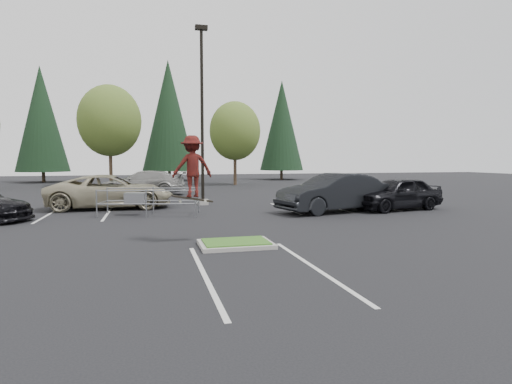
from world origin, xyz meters
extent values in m
plane|color=black|center=(0.00, 0.00, 0.00)|extent=(120.00, 120.00, 0.00)
cube|color=gray|center=(0.00, 0.00, 0.06)|extent=(2.20, 1.60, 0.12)
cube|color=#2A6620|center=(0.00, 0.00, 0.13)|extent=(1.95, 1.35, 0.05)
cube|color=beige|center=(-4.50, 9.00, 0.00)|extent=(0.12, 5.20, 0.01)
cube|color=beige|center=(-7.20, 9.00, 0.00)|extent=(0.12, 5.20, 0.01)
cube|color=beige|center=(4.50, 9.00, 0.00)|extent=(0.12, 5.20, 0.01)
cube|color=beige|center=(7.20, 9.00, 0.00)|extent=(0.12, 5.20, 0.01)
cube|color=beige|center=(9.90, 9.00, 0.00)|extent=(0.12, 5.20, 0.01)
cube|color=beige|center=(-1.35, -3.00, 0.00)|extent=(0.12, 6.00, 0.01)
cube|color=beige|center=(1.35, -3.00, 0.00)|extent=(0.12, 6.00, 0.01)
cube|color=gray|center=(0.50, 12.00, 0.15)|extent=(0.60, 0.60, 0.30)
cylinder|color=black|center=(0.50, 12.00, 5.00)|extent=(0.18, 0.18, 10.00)
cube|color=black|center=(0.50, 12.00, 10.00)|extent=(0.70, 0.35, 0.25)
cylinder|color=#38281C|center=(-6.00, 30.50, 1.75)|extent=(0.32, 0.32, 3.50)
ellipsoid|color=#385B21|center=(-6.00, 30.50, 6.26)|extent=(5.89, 5.89, 6.77)
sphere|color=#385B21|center=(-5.40, 30.20, 5.52)|extent=(3.68, 3.68, 3.68)
sphere|color=#385B21|center=(-6.50, 30.90, 5.70)|extent=(4.05, 4.05, 4.05)
cylinder|color=#38281C|center=(6.00, 29.80, 1.52)|extent=(0.32, 0.32, 3.04)
ellipsoid|color=#385B21|center=(6.00, 29.80, 5.44)|extent=(5.12, 5.12, 5.89)
sphere|color=#385B21|center=(6.60, 29.50, 4.80)|extent=(3.20, 3.20, 3.20)
sphere|color=#385B21|center=(5.50, 30.20, 4.96)|extent=(3.52, 3.52, 3.52)
cylinder|color=#38281C|center=(-14.00, 40.00, 0.60)|extent=(0.36, 0.36, 1.20)
cone|color=black|center=(-14.00, 40.00, 7.10)|extent=(5.72, 5.72, 11.80)
cylinder|color=#38281C|center=(0.00, 40.50, 0.60)|extent=(0.36, 0.36, 1.20)
cone|color=black|center=(0.00, 40.50, 7.85)|extent=(6.38, 6.38, 13.30)
cylinder|color=#38281C|center=(14.00, 39.50, 0.60)|extent=(0.36, 0.36, 1.20)
cone|color=black|center=(14.00, 39.50, 6.85)|extent=(5.50, 5.50, 11.30)
cylinder|color=gray|center=(-4.84, 7.72, 0.64)|extent=(0.07, 0.07, 1.28)
cylinder|color=gray|center=(-4.50, 9.24, 0.64)|extent=(0.07, 0.07, 1.28)
cylinder|color=gray|center=(-2.67, 7.24, 0.64)|extent=(0.07, 0.07, 1.28)
cylinder|color=gray|center=(-2.33, 8.76, 0.64)|extent=(0.07, 0.07, 1.28)
cylinder|color=gray|center=(-0.50, 6.76, 0.64)|extent=(0.07, 0.07, 1.28)
cylinder|color=gray|center=(-0.16, 8.28, 0.64)|extent=(0.07, 0.07, 1.28)
cylinder|color=gray|center=(-2.67, 7.24, 0.61)|extent=(4.35, 1.01, 0.06)
cylinder|color=gray|center=(-2.67, 7.24, 1.22)|extent=(4.35, 1.01, 0.06)
cylinder|color=gray|center=(-2.33, 8.76, 0.61)|extent=(4.35, 1.01, 0.06)
cylinder|color=gray|center=(-2.33, 8.76, 1.22)|extent=(4.35, 1.01, 0.06)
cube|color=gray|center=(-3.15, 8.14, 0.80)|extent=(1.05, 0.77, 0.53)
cube|color=black|center=(-1.20, 1.00, 1.39)|extent=(1.30, 0.48, 0.27)
cylinder|color=beige|center=(-1.59, 0.87, 1.32)|extent=(0.08, 0.05, 0.08)
cylinder|color=beige|center=(-1.59, 1.13, 1.32)|extent=(0.08, 0.05, 0.08)
cylinder|color=beige|center=(-0.81, 0.87, 1.32)|extent=(0.08, 0.05, 0.08)
cylinder|color=beige|center=(-0.81, 1.13, 1.32)|extent=(0.08, 0.05, 0.08)
imported|color=maroon|center=(-1.20, 1.00, 2.42)|extent=(1.36, 0.91, 1.95)
imported|color=gray|center=(-4.50, 11.38, 0.90)|extent=(6.50, 3.00, 1.80)
imported|color=black|center=(6.42, 7.00, 0.96)|extent=(6.17, 3.40, 1.93)
imported|color=black|center=(10.00, 7.00, 0.86)|extent=(5.37, 3.03, 1.72)
imported|color=gray|center=(-2.85, 19.79, 0.89)|extent=(6.50, 3.69, 1.78)
camera|label=1|loc=(-2.56, -12.63, 2.67)|focal=30.00mm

